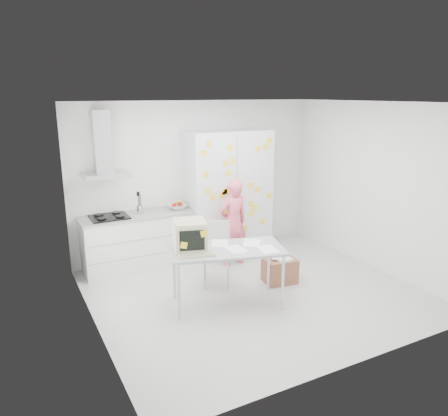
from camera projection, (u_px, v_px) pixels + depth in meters
name	position (u px, v px, depth m)	size (l,w,h in m)	color
floor	(254.00, 293.00, 6.39)	(4.50, 4.00, 0.02)	silver
walls	(231.00, 192.00, 6.65)	(4.52, 4.01, 2.70)	white
ceiling	(258.00, 102.00, 5.69)	(4.50, 4.00, 0.02)	white
counter_run	(139.00, 240.00, 7.18)	(1.84, 0.63, 1.28)	white
range_hood	(103.00, 151.00, 6.72)	(0.70, 0.48, 1.01)	silver
tall_cabinet	(228.00, 193.00, 7.74)	(1.50, 0.68, 2.20)	silver
person	(233.00, 223.00, 7.25)	(0.53, 0.35, 1.46)	#ED5C74
desk	(204.00, 242.00, 5.77)	(1.66, 1.14, 1.20)	#A6AAB0
chair	(216.00, 249.00, 6.58)	(0.58, 0.58, 0.95)	beige
cardboard_box	(280.00, 270.00, 6.69)	(0.51, 0.43, 0.41)	#90593E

